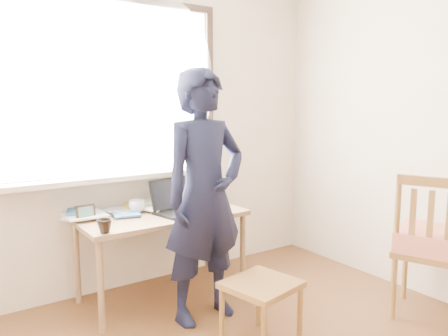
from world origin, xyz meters
TOP-DOWN VIEW (x-y plane):
  - room_shell at (-0.02, 0.20)m, footprint 3.52×4.02m
  - desk at (0.03, 1.63)m, footprint 1.24×0.62m
  - laptop at (0.15, 1.60)m, footprint 0.43×0.37m
  - mug_white at (-0.11, 1.76)m, footprint 0.16×0.16m
  - mug_dark at (-0.50, 1.38)m, footprint 0.13×0.13m
  - mouse at (0.47, 1.53)m, footprint 0.08×0.06m
  - desk_clutter at (-0.20, 1.81)m, footprint 0.76×0.53m
  - book_a at (-0.30, 1.81)m, footprint 0.27×0.30m
  - book_b at (0.43, 1.83)m, footprint 0.29×0.32m
  - picture_frame at (-0.51, 1.73)m, footprint 0.14×0.03m
  - work_chair at (0.22, 0.65)m, footprint 0.47×0.46m
  - side_chair at (1.43, 0.27)m, footprint 0.60×0.61m
  - person at (0.14, 1.17)m, footprint 0.65×0.45m

SIDE VIEW (x-z plane):
  - work_chair at x=0.22m, z-range 0.14..0.56m
  - side_chair at x=1.43m, z-range 0.03..1.05m
  - desk at x=0.03m, z-range 0.26..0.93m
  - book_b at x=0.43m, z-range 0.66..0.69m
  - book_a at x=-0.30m, z-range 0.66..0.69m
  - mouse at x=0.47m, z-range 0.66..0.70m
  - desk_clutter at x=-0.20m, z-range 0.67..0.71m
  - mug_dark at x=-0.50m, z-range 0.66..0.75m
  - mug_white at x=-0.11m, z-range 0.66..0.76m
  - picture_frame at x=-0.51m, z-range 0.66..0.77m
  - laptop at x=0.15m, z-range 0.60..0.85m
  - person at x=0.14m, z-range 0.00..1.73m
  - room_shell at x=-0.02m, z-range 0.33..2.94m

